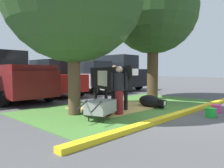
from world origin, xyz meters
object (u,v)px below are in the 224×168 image
Objects in this scene: calf_lying at (151,101)px; bucket_green at (211,112)px; person_visitor_near at (115,82)px; pickup_truck_maroon at (10,77)px; cow_holstein at (110,78)px; shade_tree_right at (153,10)px; bucket_pink at (216,109)px; wheelbarrow at (101,107)px; sedan_red at (52,78)px; suv_black at (115,73)px; sedan_silver at (92,77)px; person_handler at (119,89)px.

bucket_green is (-0.15, -2.30, -0.09)m from calf_lying.
person_visitor_near is 0.31× the size of pickup_truck_maroon.
cow_holstein is 1.81× the size of person_visitor_near.
shade_tree_right is 20.37× the size of bucket_pink.
cow_holstein is 3.61m from bucket_green.
wheelbarrow is at bearing -176.22° from calf_lying.
wheelbarrow is at bearing -88.90° from pickup_truck_maroon.
sedan_red is 5.40m from suv_black.
wheelbarrow is 4.68× the size of bucket_green.
bucket_pink is at bearing -100.89° from sedan_silver.
shade_tree_right is 6.07m from bucket_green.
cow_holstein is at bearing -138.02° from suv_black.
person_handler is 0.29× the size of pickup_truck_maroon.
suv_black is at bearing 52.93° from calf_lying.
bucket_green is at bearing -93.16° from person_visitor_near.
bucket_pink is at bearing -38.21° from person_handler.
pickup_truck_maroon is at bearing 115.59° from calf_lying.
sedan_red reaches higher than person_visitor_near.
cow_holstein is 9.36× the size of bucket_pink.
pickup_truck_maroon is 5.20m from sedan_silver.
bucket_green is at bearing -73.10° from cow_holstein.
suv_black is (2.70, 5.10, -3.12)m from shade_tree_right.
person_handler reaches higher than bucket_green.
cow_holstein is at bearing 120.05° from bucket_pink.
wheelbarrow is 4.96× the size of bucket_pink.
pickup_truck_maroon is (-0.97, 6.18, 0.27)m from person_handler.
person_handler is (-1.94, -0.11, 0.60)m from calf_lying.
pickup_truck_maroon reaches higher than sedan_silver.
cow_holstein is 3.84m from bucket_pink.
shade_tree_right reaches higher than sedan_red.
person_visitor_near is at bearing -82.29° from sedan_red.
pickup_truck_maroon is at bearing 137.28° from shade_tree_right.
sedan_silver is at bearing 55.83° from person_handler.
shade_tree_right is at bearing 17.28° from wheelbarrow.
bucket_pink is (2.63, -2.07, -0.70)m from person_handler.
bucket_pink is 9.68m from suv_black.
cow_holstein is 1.89× the size of wheelbarrow.
calf_lying is at bearing 107.63° from bucket_pink.
shade_tree_right is 7.67m from pickup_truck_maroon.
calf_lying is 0.30× the size of sedan_red.
person_visitor_near is (1.25, 0.96, -0.23)m from cow_holstein.
sedan_red is at bearing -178.54° from suv_black.
pickup_truck_maroon is at bearing 109.08° from cow_holstein.
sedan_red is 1.00× the size of sedan_silver.
shade_tree_right is at bearing -91.25° from sedan_silver.
shade_tree_right reaches higher than wheelbarrow.
sedan_red is at bearing 97.71° from person_visitor_near.
shade_tree_right is at bearing -61.51° from sedan_red.
suv_black is (4.80, 4.48, 0.37)m from person_visitor_near.
cow_holstein is 8.83× the size of bucket_green.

